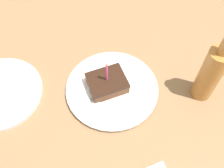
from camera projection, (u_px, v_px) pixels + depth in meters
name	position (u px, v px, depth m)	size (l,w,h in m)	color
ground_plane	(114.00, 90.00, 0.81)	(2.40, 2.40, 0.04)	olive
plate	(112.00, 89.00, 0.78)	(0.27, 0.27, 0.02)	silver
cake_slice	(107.00, 83.00, 0.76)	(0.09, 0.11, 0.12)	brown
fork	(99.00, 104.00, 0.74)	(0.11, 0.15, 0.00)	#B2B2B7
bottle	(211.00, 73.00, 0.70)	(0.06, 0.06, 0.25)	#B27233
side_plate	(0.00, 93.00, 0.78)	(0.25, 0.25, 0.01)	silver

